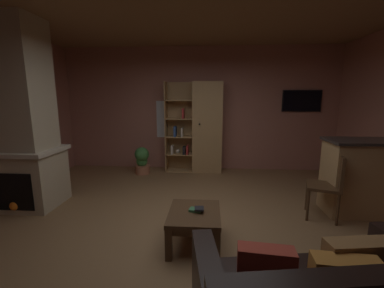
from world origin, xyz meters
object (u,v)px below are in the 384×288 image
coffee_table (194,218)px  bookshelf_cabinet (203,128)px  stone_fireplace (22,125)px  dining_chair (330,182)px  wall_mounted_tv (302,101)px  table_book_0 (195,210)px  kitchen_bar_counter (378,177)px  potted_floor_plant (142,160)px  table_book_1 (199,209)px

coffee_table → bookshelf_cabinet: bearing=89.6°
stone_fireplace → dining_chair: (4.46, -0.13, -0.74)m
bookshelf_cabinet → wall_mounted_tv: bookshelf_cabinet is taller
table_book_0 → wall_mounted_tv: 4.00m
kitchen_bar_counter → table_book_0: kitchen_bar_counter is taller
stone_fireplace → potted_floor_plant: 2.38m
table_book_1 → wall_mounted_tv: wall_mounted_tv is taller
stone_fireplace → kitchen_bar_counter: 5.26m
coffee_table → table_book_0: 0.10m
kitchen_bar_counter → table_book_0: 2.74m
bookshelf_cabinet → coffee_table: bookshelf_cabinet is taller
wall_mounted_tv → stone_fireplace: bearing=-155.0°
kitchen_bar_counter → coffee_table: (-2.58, -0.97, -0.23)m
table_book_0 → dining_chair: dining_chair is taller
bookshelf_cabinet → dining_chair: bearing=-50.3°
table_book_1 → potted_floor_plant: 2.98m
coffee_table → table_book_0: (0.01, 0.01, 0.10)m
wall_mounted_tv → dining_chair: bearing=-98.9°
coffee_table → wall_mounted_tv: size_ratio=0.81×
potted_floor_plant → bookshelf_cabinet: bearing=12.8°
bookshelf_cabinet → dining_chair: size_ratio=2.19×
stone_fireplace → kitchen_bar_counter: bearing=0.8°
kitchen_bar_counter → coffee_table: 2.77m
bookshelf_cabinet → table_book_1: size_ratio=18.43×
stone_fireplace → table_book_0: (2.65, -0.88, -0.85)m
bookshelf_cabinet → table_book_0: size_ratio=14.81×
dining_chair → kitchen_bar_counter: bearing=15.0°
stone_fireplace → table_book_1: 2.95m
coffee_table → table_book_1: 0.14m
bookshelf_cabinet → table_book_1: 3.00m
bookshelf_cabinet → kitchen_bar_counter: size_ratio=1.37×
bookshelf_cabinet → potted_floor_plant: size_ratio=3.34×
coffee_table → stone_fireplace: bearing=161.2°
dining_chair → potted_floor_plant: size_ratio=1.52×
bookshelf_cabinet → wall_mounted_tv: (2.18, 0.21, 0.60)m
potted_floor_plant → wall_mounted_tv: size_ratio=0.72×
kitchen_bar_counter → table_book_0: bearing=-159.6°
coffee_table → table_book_1: size_ratio=6.25×
stone_fireplace → table_book_0: bearing=-18.5°
coffee_table → wall_mounted_tv: wall_mounted_tv is taller
table_book_0 → kitchen_bar_counter: bearing=20.4°
dining_chair → wall_mounted_tv: wall_mounted_tv is taller
bookshelf_cabinet → potted_floor_plant: bookshelf_cabinet is taller
potted_floor_plant → wall_mounted_tv: 3.78m
table_book_1 → wall_mounted_tv: bearing=55.8°
coffee_table → dining_chair: (1.82, 0.77, 0.21)m
stone_fireplace → coffee_table: 2.94m
bookshelf_cabinet → table_book_1: bearing=-89.3°
kitchen_bar_counter → potted_floor_plant: bearing=156.9°
bookshelf_cabinet → potted_floor_plant: (-1.34, -0.31, -0.68)m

